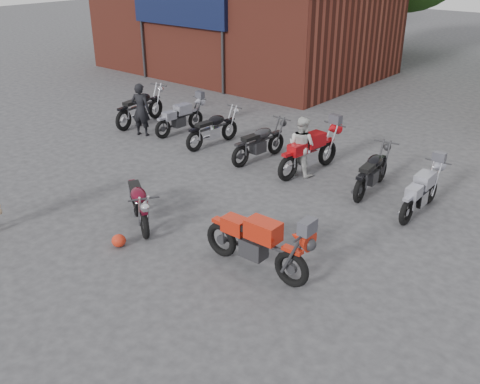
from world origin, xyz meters
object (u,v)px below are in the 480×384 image
Objects in this scene: person_light at (301,146)px; helmet at (119,241)px; person_dark at (141,110)px; row_bike_3 at (260,141)px; row_bike_5 at (372,169)px; row_bike_6 at (421,190)px; row_bike_0 at (140,105)px; row_bike_2 at (213,127)px; row_bike_1 at (180,116)px; vintage_motorcycle at (138,200)px; sportbike at (257,240)px; row_bike_4 at (310,150)px.

helmet is at bearing 84.03° from person_light.
person_dark is 4.12m from row_bike_3.
row_bike_6 is at bearing -111.80° from row_bike_5.
person_dark is 0.87× the size of row_bike_6.
row_bike_0 is at bearing 86.99° from row_bike_6.
row_bike_0 reaches higher than row_bike_2.
vintage_motorcycle is at bearing -139.54° from row_bike_1.
row_bike_2 is (2.31, 0.72, -0.25)m from person_dark.
row_bike_3 is (3.30, -0.26, 0.02)m from row_bike_1.
row_bike_0 is (-8.26, 4.44, -0.01)m from sportbike.
row_bike_0 is at bearing 94.39° from row_bike_3.
row_bike_3 is at bearing 97.60° from helmet.
vintage_motorcycle is 1.23× the size of person_light.
person_dark is (-4.38, 3.87, 0.26)m from vintage_motorcycle.
sportbike reaches higher than helmet.
row_bike_1 is at bearing 158.48° from vintage_motorcycle.
person_light is 3.18m from row_bike_2.
row_bike_2 is (-3.16, 0.19, -0.20)m from person_light.
row_bike_4 is (3.27, 0.05, 0.06)m from row_bike_2.
helmet is 0.15× the size of row_bike_1.
row_bike_2 is at bearing 114.40° from helmet.
row_bike_2 is at bearing 83.64° from row_bike_5.
row_bike_2 is 1.04× the size of row_bike_6.
row_bike_6 is (9.57, -0.37, -0.08)m from row_bike_0.
row_bike_6 is (6.37, -0.36, -0.02)m from row_bike_2.
helmet is at bearing 113.43° from person_dark.
sportbike is at bearing 174.02° from row_bike_5.
sportbike is 1.02× the size of row_bike_4.
row_bike_5 is (1.87, 0.20, -0.20)m from person_light.
person_light is 6.36m from row_bike_0.
vintage_motorcycle is at bearing 116.77° from person_dark.
row_bike_1 is 1.00× the size of row_bike_6.
row_bike_2 is 1.00× the size of row_bike_5.
helmet is at bearing -142.11° from row_bike_0.
row_bike_0 is 9.57m from row_bike_6.
row_bike_4 is 1.77m from row_bike_5.
row_bike_5 is at bearing -98.15° from row_bike_0.
person_dark reaches higher than row_bike_6.
row_bike_3 is 1.04× the size of row_bike_6.
row_bike_5 is (5.03, 0.01, -0.00)m from row_bike_2.
helmet is 5.45m from row_bike_3.
helmet is 0.14× the size of row_bike_3.
person_dark is 0.75× the size of row_bike_0.
row_bike_1 is 3.31m from row_bike_3.
helmet is 5.59m from row_bike_4.
row_bike_6 is (3.89, 5.10, 0.41)m from helmet.
row_bike_5 is at bearing -85.50° from row_bike_2.
row_bike_0 is 1.66m from row_bike_1.
person_light is at bearing 89.58° from row_bike_5.
row_bike_0 is at bearing 99.18° from row_bike_1.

